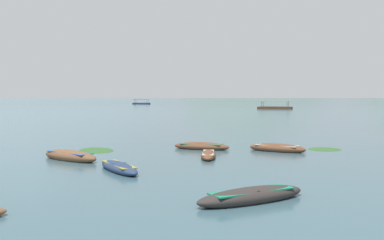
% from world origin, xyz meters
% --- Properties ---
extents(ground_plane, '(6000.00, 6000.00, 0.00)m').
position_xyz_m(ground_plane, '(0.00, 1500.00, 0.00)').
color(ground_plane, '#385660').
extents(mountain_1, '(1528.76, 1528.76, 487.49)m').
position_xyz_m(mountain_1, '(-726.09, 1903.07, 243.74)').
color(mountain_1, slate).
rests_on(mountain_1, ground).
extents(mountain_2, '(916.73, 916.73, 295.43)m').
position_xyz_m(mountain_2, '(253.19, 2128.29, 147.71)').
color(mountain_2, '#56665B').
rests_on(mountain_2, ground).
extents(rowboat_0, '(2.97, 4.08, 0.53)m').
position_xyz_m(rowboat_0, '(-0.78, 16.25, 0.17)').
color(rowboat_0, navy).
rests_on(rowboat_0, ground).
extents(rowboat_2, '(4.36, 3.16, 0.62)m').
position_xyz_m(rowboat_2, '(4.90, 10.20, 0.19)').
color(rowboat_2, '#2D2826').
rests_on(rowboat_2, ground).
extents(rowboat_3, '(3.99, 3.15, 0.64)m').
position_xyz_m(rowboat_3, '(8.36, 23.86, 0.20)').
color(rowboat_3, brown).
rests_on(rowboat_3, ground).
extents(rowboat_4, '(4.23, 3.61, 0.72)m').
position_xyz_m(rowboat_4, '(-4.21, 19.86, 0.22)').
color(rowboat_4, brown).
rests_on(rowboat_4, ground).
extents(rowboat_7, '(4.15, 2.50, 0.60)m').
position_xyz_m(rowboat_7, '(3.38, 24.97, 0.19)').
color(rowboat_7, brown).
rests_on(rowboat_7, ground).
extents(rowboat_8, '(1.07, 3.49, 0.50)m').
position_xyz_m(rowboat_8, '(3.72, 20.85, 0.16)').
color(rowboat_8, brown).
rests_on(rowboat_8, ground).
extents(ferry_0, '(8.27, 4.31, 2.54)m').
position_xyz_m(ferry_0, '(-22.05, 194.41, 0.45)').
color(ferry_0, navy).
rests_on(ferry_0, ground).
extents(ferry_1, '(10.20, 6.71, 2.54)m').
position_xyz_m(ferry_1, '(25.69, 118.59, 0.45)').
color(ferry_1, '#4C3323').
rests_on(ferry_1, ground).
extents(weed_patch_0, '(3.17, 3.18, 0.14)m').
position_xyz_m(weed_patch_0, '(11.77, 24.83, 0.00)').
color(weed_patch_0, '#2D5628').
rests_on(weed_patch_0, ground).
extents(weed_patch_4, '(3.34, 3.94, 0.14)m').
position_xyz_m(weed_patch_4, '(-3.71, 24.19, 0.00)').
color(weed_patch_4, '#2D5628').
rests_on(weed_patch_4, ground).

